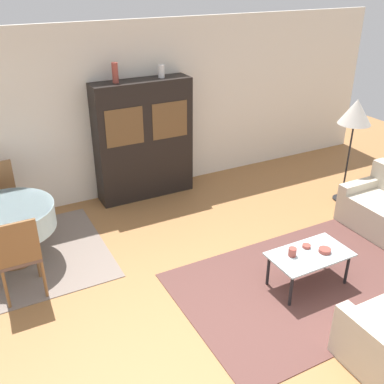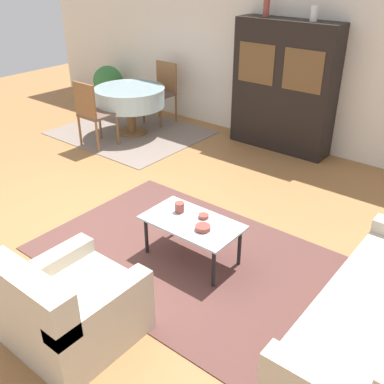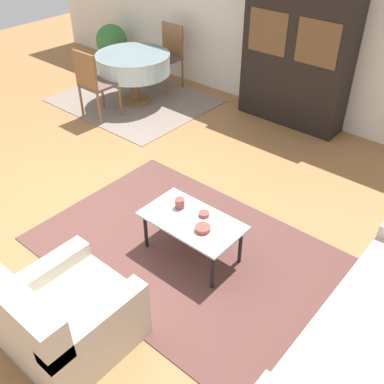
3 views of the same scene
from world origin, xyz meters
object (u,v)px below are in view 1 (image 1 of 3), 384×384
(dining_chair_near, at_px, (19,253))
(floor_lamp, at_px, (356,114))
(cup, at_px, (292,252))
(vase_tall, at_px, (115,73))
(dining_table, at_px, (8,219))
(bowl_small, at_px, (306,246))
(coffee_table, at_px, (309,257))
(bowl, at_px, (325,250))
(dining_chair_far, at_px, (0,195))
(vase_short, at_px, (161,71))
(display_cabinet, at_px, (144,140))

(dining_chair_near, relative_size, floor_lamp, 0.62)
(cup, relative_size, vase_tall, 0.34)
(floor_lamp, xyz_separation_m, cup, (-2.17, -1.37, -0.93))
(dining_table, xyz_separation_m, bowl_small, (3.01, -1.98, -0.16))
(coffee_table, relative_size, bowl, 6.70)
(dining_table, distance_m, floor_lamp, 5.03)
(floor_lamp, relative_size, cup, 16.63)
(floor_lamp, bearing_deg, dining_chair_far, 163.60)
(coffee_table, relative_size, bowl_small, 9.56)
(bowl, bearing_deg, bowl_small, 125.62)
(vase_tall, height_order, vase_short, vase_tall)
(floor_lamp, relative_size, bowl, 11.66)
(bowl_small, xyz_separation_m, vase_short, (-0.47, 2.97, 1.52))
(dining_table, bearing_deg, bowl_small, -33.28)
(vase_short, bearing_deg, dining_chair_near, -144.97)
(dining_chair_far, xyz_separation_m, floor_lamp, (4.92, -1.45, 0.83))
(dining_table, xyz_separation_m, bowl, (3.13, -2.15, -0.16))
(bowl, distance_m, vase_short, 3.54)
(dining_table, distance_m, vase_tall, 2.51)
(display_cabinet, xyz_separation_m, dining_chair_near, (-2.20, -1.78, -0.35))
(floor_lamp, distance_m, cup, 2.73)
(display_cabinet, relative_size, dining_table, 1.66)
(coffee_table, bearing_deg, cup, 162.81)
(display_cabinet, height_order, vase_tall, vase_tall)
(display_cabinet, relative_size, bowl, 13.30)
(display_cabinet, bearing_deg, coffee_table, -76.18)
(dining_chair_near, height_order, floor_lamp, floor_lamp)
(display_cabinet, height_order, dining_chair_far, display_cabinet)
(dining_table, bearing_deg, coffee_table, -35.25)
(dining_chair_far, distance_m, bowl_small, 4.09)
(bowl, relative_size, vase_tall, 0.49)
(dining_chair_far, height_order, vase_short, vase_short)
(floor_lamp, bearing_deg, dining_table, 172.33)
(coffee_table, bearing_deg, vase_short, 97.80)
(display_cabinet, bearing_deg, bowl, -73.52)
(dining_chair_near, distance_m, bowl_small, 3.24)
(vase_short, bearing_deg, display_cabinet, -179.84)
(floor_lamp, distance_m, vase_short, 2.96)
(vase_short, bearing_deg, bowl, -79.31)
(floor_lamp, bearing_deg, cup, -147.78)
(dining_chair_near, xyz_separation_m, bowl, (3.13, -1.36, -0.13))
(vase_tall, bearing_deg, dining_table, -151.39)
(floor_lamp, bearing_deg, bowl_small, -145.55)
(cup, bearing_deg, coffee_table, -17.19)
(cup, relative_size, bowl_small, 1.00)
(dining_chair_far, relative_size, vase_short, 5.26)
(cup, bearing_deg, dining_chair_far, 134.38)
(coffee_table, relative_size, dining_table, 0.84)
(display_cabinet, height_order, vase_short, vase_short)
(cup, bearing_deg, bowl, -17.32)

